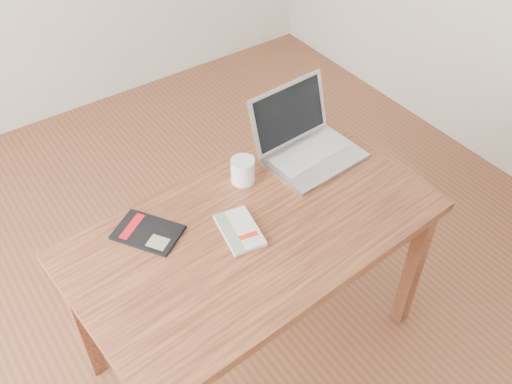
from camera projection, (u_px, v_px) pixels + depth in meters
room at (166, 72)px, 1.68m from camera, size 4.04×4.04×2.70m
desk at (254, 243)px, 2.12m from camera, size 1.38×0.85×0.75m
white_guidebook at (240, 230)px, 2.03m from camera, size 0.16×0.23×0.02m
black_guidebook at (148, 232)px, 2.03m from camera, size 0.25×0.28×0.01m
laptop at (306, 142)px, 2.33m from camera, size 0.40×0.36×0.26m
coffee_mug at (243, 170)px, 2.21m from camera, size 0.13×0.09×0.10m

